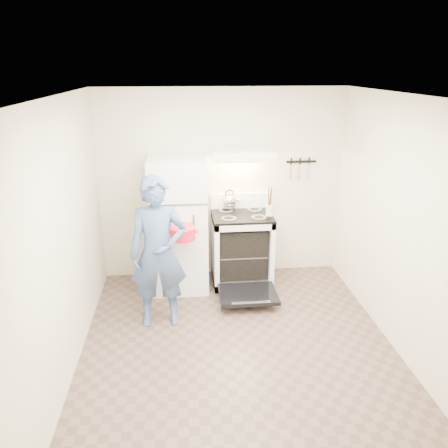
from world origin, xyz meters
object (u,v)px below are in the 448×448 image
(tea_kettle, at_px, (229,200))
(person, at_px, (158,253))
(dutch_oven, at_px, (183,233))
(stove_body, at_px, (242,249))
(refrigerator, at_px, (179,224))

(tea_kettle, bearing_deg, person, -128.60)
(tea_kettle, distance_m, dutch_oven, 0.99)
(dutch_oven, bearing_deg, person, -126.60)
(stove_body, xyz_separation_m, person, (-1.03, -0.90, 0.39))
(stove_body, height_order, tea_kettle, tea_kettle)
(dutch_oven, bearing_deg, refrigerator, 95.26)
(refrigerator, bearing_deg, stove_body, 1.77)
(refrigerator, xyz_separation_m, person, (-0.22, -0.87, -0.00))
(refrigerator, relative_size, stove_body, 1.85)
(refrigerator, relative_size, dutch_oven, 4.69)
(tea_kettle, relative_size, person, 0.16)
(stove_body, height_order, dutch_oven, dutch_oven)
(person, bearing_deg, dutch_oven, 51.08)
(tea_kettle, relative_size, dutch_oven, 0.73)
(refrigerator, distance_m, tea_kettle, 0.75)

